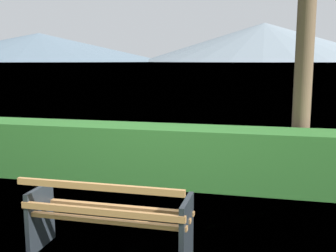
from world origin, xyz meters
TOP-DOWN VIEW (x-y plane):
  - water_surface at (0.00, 308.93)m, footprint 620.00×620.00m
  - park_bench at (-0.00, -0.06)m, footprint 1.70×0.58m
  - hedge_row at (0.00, 2.59)m, footprint 10.14×0.79m

SIDE VIEW (x-z plane):
  - water_surface at x=0.00m, z-range 0.00..0.00m
  - park_bench at x=0.00m, z-range -0.01..0.86m
  - hedge_row at x=0.00m, z-range 0.00..0.95m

